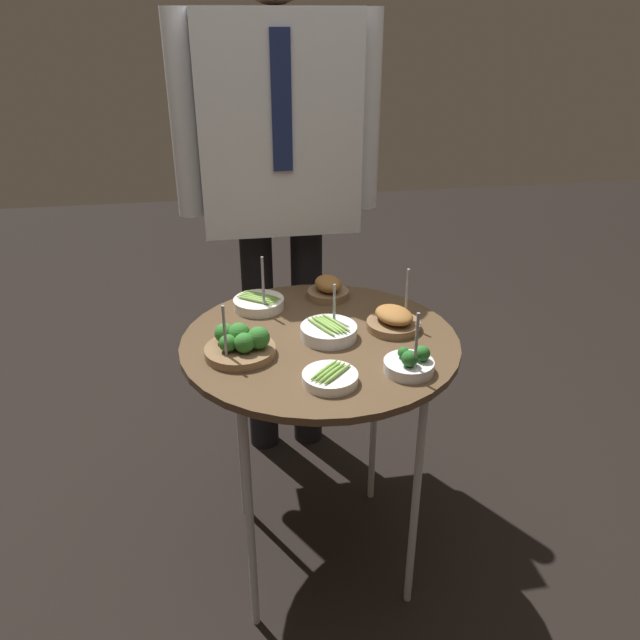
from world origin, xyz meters
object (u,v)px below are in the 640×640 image
Objects in this scene: bowl_roast_front_right at (394,320)px; waiter_figure at (278,151)px; bowl_roast_mid_right at (328,289)px; bowl_asparagus_front_center at (330,378)px; bowl_asparagus_mid_left at (329,331)px; bowl_broccoli_center at (240,344)px; serving_cart at (320,356)px; bowl_asparagus_back_right at (259,303)px; bowl_broccoli_far_rim at (410,363)px.

waiter_figure reaches higher than bowl_roast_front_right.
waiter_figure is (-0.09, 0.32, 0.32)m from bowl_roast_mid_right.
bowl_asparagus_front_center is 0.07× the size of waiter_figure.
bowl_broccoli_center is at bearing -166.89° from bowl_asparagus_mid_left.
bowl_asparagus_back_right is at bearing 123.42° from serving_cart.
serving_cart is 5.88× the size of bowl_asparagus_front_center.
serving_cart is 4.63× the size of bowl_roast_front_right.
serving_cart is 0.22m from bowl_broccoli_center.
bowl_asparagus_mid_left is 0.90× the size of bowl_roast_front_right.
bowl_asparagus_back_right is (-0.13, 0.20, 0.07)m from serving_cart.
bowl_asparagus_mid_left reaches higher than bowl_roast_mid_right.
bowl_broccoli_center reaches higher than serving_cart.
bowl_broccoli_far_rim is (-0.02, -0.21, -0.00)m from bowl_roast_front_right.
waiter_figure reaches higher than bowl_asparagus_back_right.
bowl_asparagus_back_right is at bearing -106.06° from waiter_figure.
bowl_asparagus_front_center is (-0.04, -0.21, -0.01)m from bowl_asparagus_mid_left.
bowl_roast_front_right is (0.17, 0.02, 0.01)m from bowl_asparagus_mid_left.
bowl_broccoli_center is (-0.22, -0.05, 0.01)m from bowl_asparagus_mid_left.
serving_cart is at bearing -174.14° from bowl_roast_front_right.
bowl_asparagus_front_center is (-0.08, -0.44, -0.01)m from bowl_roast_mid_right.
bowl_asparagus_mid_left is at bearing 127.46° from bowl_broccoli_far_rim.
bowl_roast_mid_right is 0.75× the size of bowl_roast_front_right.
bowl_asparagus_front_center is at bearing -100.02° from bowl_roast_mid_right.
bowl_roast_mid_right is at bearing 103.53° from bowl_broccoli_far_rim.
waiter_figure is at bearing 74.72° from bowl_broccoli_center.
bowl_asparagus_mid_left is 0.25m from bowl_asparagus_back_right.
bowl_roast_front_right reaches higher than bowl_asparagus_front_center.
bowl_broccoli_far_rim is at bearing -21.11° from bowl_broccoli_center.
waiter_figure reaches higher than bowl_asparagus_mid_left.
bowl_asparagus_back_right is at bearing -168.75° from bowl_roast_mid_right.
bowl_broccoli_center is 1.05× the size of bowl_broccoli_far_rim.
bowl_broccoli_center is 0.39m from bowl_broccoli_far_rim.
waiter_figure is (0.17, 0.61, 0.32)m from bowl_broccoli_center.
bowl_roast_front_right is (0.13, -0.22, -0.00)m from bowl_roast_mid_right.
bowl_broccoli_center is at bearing -169.72° from bowl_roast_front_right.
bowl_asparagus_back_right is 1.04× the size of bowl_roast_front_right.
bowl_asparagus_front_center is (0.12, -0.41, -0.00)m from bowl_asparagus_back_right.
bowl_roast_front_right is (0.19, 0.02, 0.07)m from serving_cart.
bowl_broccoli_far_rim is (0.18, 0.01, 0.01)m from bowl_asparagus_front_center.
serving_cart is 0.22m from bowl_asparagus_front_center.
bowl_broccoli_far_rim is 0.09× the size of waiter_figure.
bowl_asparagus_front_center is 0.77× the size of bowl_broccoli_far_rim.
bowl_asparagus_front_center is at bearing -40.46° from bowl_broccoli_center.
waiter_figure reaches higher than bowl_roast_mid_right.
waiter_figure is (-0.22, 0.54, 0.32)m from bowl_roast_front_right.
serving_cart is 0.69m from waiter_figure.
bowl_asparagus_back_right is at bearing 106.25° from bowl_asparagus_front_center.
bowl_roast_mid_right reaches higher than bowl_asparagus_front_center.
bowl_broccoli_far_rim reaches higher than bowl_roast_front_right.
serving_cart is 4.47× the size of bowl_asparagus_back_right.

